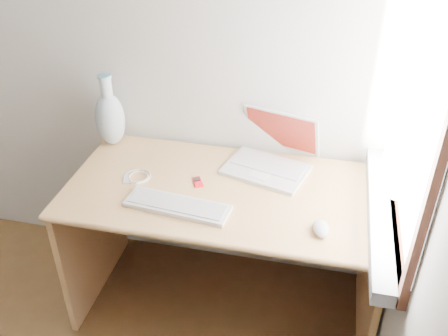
% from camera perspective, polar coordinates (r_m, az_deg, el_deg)
% --- Properties ---
extents(back_wall, '(3.50, 0.04, 2.60)m').
position_cam_1_polar(back_wall, '(2.66, -21.02, 15.22)').
color(back_wall, beige).
rests_on(back_wall, floor).
extents(window, '(0.11, 0.99, 1.10)m').
position_cam_1_polar(window, '(1.86, 20.82, 7.15)').
color(window, white).
rests_on(window, right_wall).
extents(desk, '(1.41, 0.70, 0.74)m').
position_cam_1_polar(desk, '(2.40, 0.53, -5.38)').
color(desk, tan).
rests_on(desk, floor).
extents(laptop, '(0.42, 0.40, 0.25)m').
position_cam_1_polar(laptop, '(2.34, 5.03, 1.43)').
color(laptop, silver).
rests_on(laptop, desk).
extents(external_keyboard, '(0.46, 0.18, 0.02)m').
position_cam_1_polar(external_keyboard, '(2.10, -5.35, -4.29)').
color(external_keyboard, white).
rests_on(external_keyboard, desk).
extents(mouse, '(0.08, 0.12, 0.04)m').
position_cam_1_polar(mouse, '(2.00, 11.02, -6.80)').
color(mouse, silver).
rests_on(mouse, desk).
extents(ipod, '(0.07, 0.09, 0.01)m').
position_cam_1_polar(ipod, '(2.25, -3.01, -1.60)').
color(ipod, red).
rests_on(ipod, desk).
extents(cable_coil, '(0.16, 0.16, 0.01)m').
position_cam_1_polar(cable_coil, '(2.31, -9.89, -0.96)').
color(cable_coil, white).
rests_on(cable_coil, desk).
extents(remote, '(0.05, 0.08, 0.01)m').
position_cam_1_polar(remote, '(2.31, -11.04, -1.22)').
color(remote, white).
rests_on(remote, desk).
extents(vase, '(0.14, 0.14, 0.37)m').
position_cam_1_polar(vase, '(2.53, -12.90, 5.72)').
color(vase, silver).
rests_on(vase, desk).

